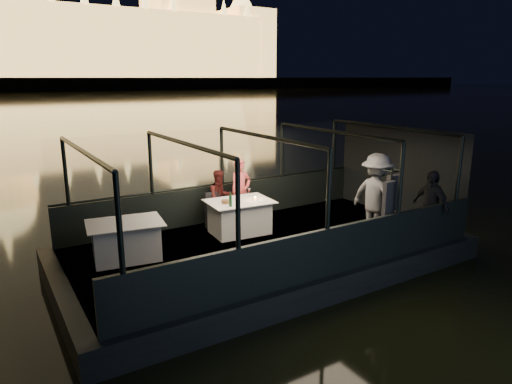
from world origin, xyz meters
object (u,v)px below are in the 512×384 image
chair_port_right (244,206)px  person_man_maroon (220,195)px  dining_table_aft (126,240)px  wine_bottle (230,200)px  coat_stand (389,210)px  dining_table_central (240,217)px  person_woman_coral (241,192)px  passenger_stripe (376,200)px  passenger_dark (430,203)px  chair_port_left (216,210)px

chair_port_right → person_man_maroon: person_man_maroon is taller
dining_table_aft → chair_port_right: chair_port_right is taller
wine_bottle → dining_table_aft: bearing=176.9°
chair_port_right → coat_stand: size_ratio=0.52×
coat_stand → dining_table_central: bearing=127.2°
coat_stand → chair_port_right: bearing=115.8°
person_woman_coral → passenger_stripe: bearing=-58.3°
person_woman_coral → wine_bottle: (-0.84, -1.03, 0.17)m
wine_bottle → passenger_dark: bearing=-32.2°
person_man_maroon → wine_bottle: (-0.31, -1.10, 0.17)m
wine_bottle → person_woman_coral: bearing=50.7°
person_woman_coral → passenger_dark: 4.35m
coat_stand → chair_port_left: bearing=125.6°
chair_port_right → passenger_stripe: 3.14m
chair_port_right → wine_bottle: (-0.83, -0.88, 0.47)m
dining_table_aft → chair_port_left: (2.35, 0.77, 0.06)m
chair_port_right → person_woman_coral: person_woman_coral is taller
coat_stand → person_woman_coral: coat_stand is taller
passenger_stripe → passenger_dark: size_ratio=1.20×
dining_table_aft → person_woman_coral: (3.11, 0.90, 0.36)m
dining_table_aft → passenger_dark: (5.92, -2.42, 0.47)m
dining_table_central → passenger_stripe: 3.07m
dining_table_central → coat_stand: bearing=-52.8°
person_woman_coral → passenger_dark: passenger_dark is taller
chair_port_right → chair_port_left: bearing=155.5°
chair_port_right → person_woman_coral: 0.33m
dining_table_central → chair_port_right: chair_port_right is taller
dining_table_central → chair_port_left: chair_port_left is taller
person_woman_coral → passenger_dark: size_ratio=1.00×
dining_table_aft → passenger_stripe: passenger_stripe is taller
coat_stand → dining_table_aft: bearing=152.4°
dining_table_aft → wine_bottle: (2.27, -0.12, 0.53)m
passenger_dark → person_man_maroon: bearing=-132.1°
dining_table_central → passenger_stripe: (2.43, -1.81, 0.47)m
person_woman_coral → dining_table_central: bearing=-128.1°
coat_stand → passenger_stripe: 0.92m
dining_table_central → chair_port_right: bearing=52.6°
dining_table_aft → wine_bottle: size_ratio=4.52×
chair_port_left → chair_port_right: 0.75m
chair_port_left → dining_table_central: bearing=-67.9°
dining_table_central → passenger_stripe: size_ratio=0.76×
chair_port_left → person_man_maroon: (0.23, 0.21, 0.30)m
dining_table_aft → person_man_maroon: (2.58, 0.98, 0.36)m
person_man_maroon → dining_table_aft: bearing=-155.6°
chair_port_right → coat_stand: coat_stand is taller
passenger_dark → wine_bottle: size_ratio=4.99×
person_woman_coral → chair_port_right: bearing=-98.9°
person_woman_coral → passenger_stripe: (1.99, -2.53, 0.10)m
person_woman_coral → person_man_maroon: size_ratio=1.17×
chair_port_right → passenger_dark: passenger_dark is taller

